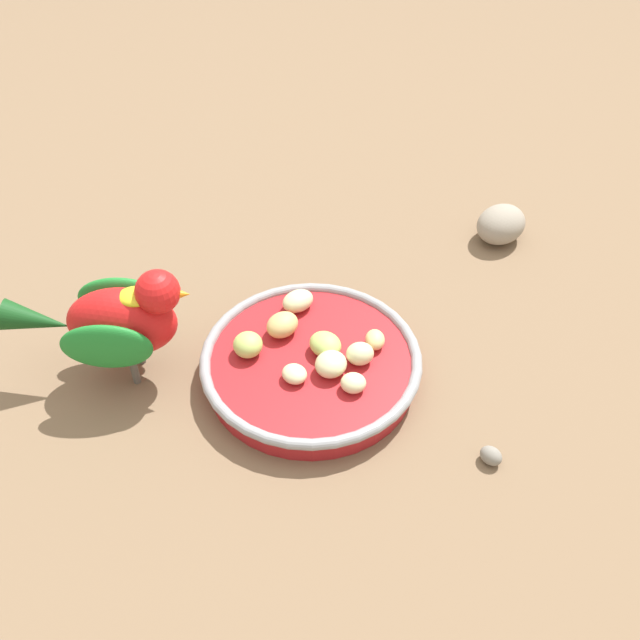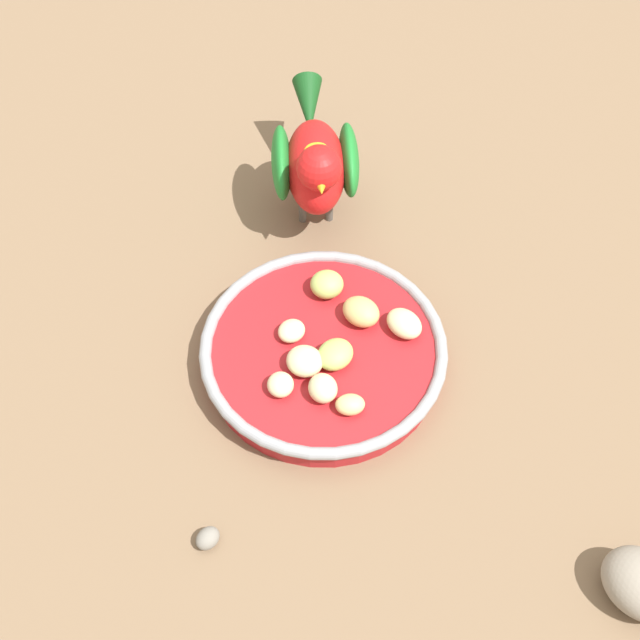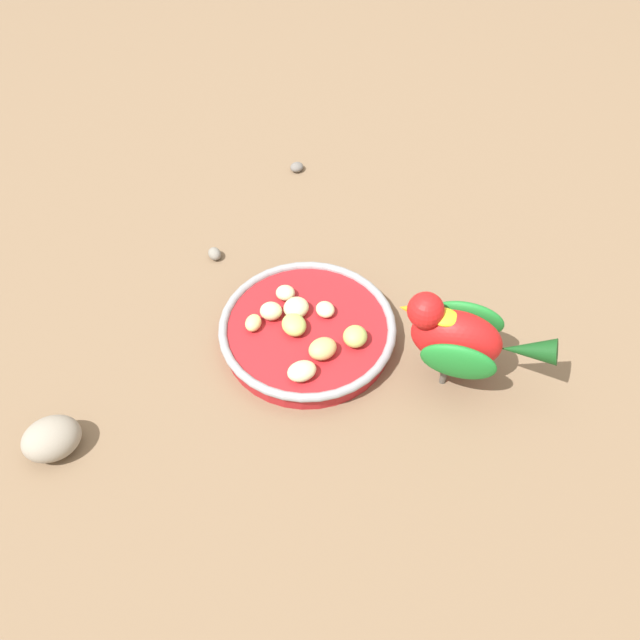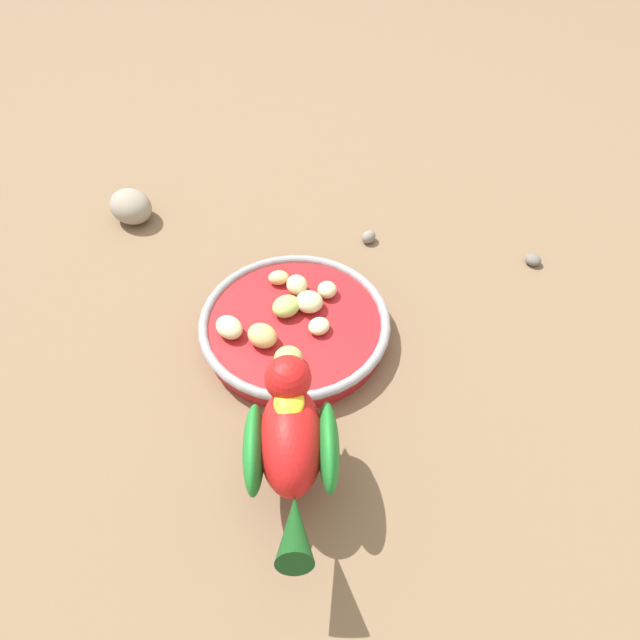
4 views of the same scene
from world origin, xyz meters
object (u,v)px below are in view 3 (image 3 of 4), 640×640
at_px(apple_piece_0, 271,311).
at_px(apple_piece_4, 325,309).
at_px(pebble_0, 297,167).
at_px(parrot, 460,337).
at_px(rock_large, 51,439).
at_px(apple_piece_6, 285,293).
at_px(feeding_bowl, 309,331).
at_px(apple_piece_8, 354,339).
at_px(pebble_1, 215,254).
at_px(apple_piece_2, 253,323).
at_px(apple_piece_7, 296,308).
at_px(apple_piece_1, 294,326).
at_px(apple_piece_3, 323,349).
at_px(apple_piece_5, 302,371).

height_order(apple_piece_0, apple_piece_4, apple_piece_0).
distance_m(apple_piece_0, pebble_0, 0.32).
distance_m(parrot, rock_large, 0.46).
bearing_deg(apple_piece_6, feeding_bowl, 45.50).
relative_size(apple_piece_4, pebble_0, 1.22).
bearing_deg(apple_piece_8, pebble_0, -153.57).
relative_size(pebble_0, pebble_1, 0.99).
relative_size(apple_piece_2, parrot, 0.14).
height_order(apple_piece_6, apple_piece_7, apple_piece_7).
xyz_separation_m(apple_piece_2, parrot, (-0.01, 0.24, 0.04)).
relative_size(apple_piece_0, pebble_0, 1.32).
height_order(feeding_bowl, parrot, parrot).
relative_size(apple_piece_8, pebble_1, 1.45).
distance_m(apple_piece_1, apple_piece_6, 0.06).
bearing_deg(apple_piece_3, pebble_0, -159.74).
xyz_separation_m(apple_piece_0, apple_piece_2, (0.02, -0.02, -0.00)).
height_order(apple_piece_2, apple_piece_4, apple_piece_2).
bearing_deg(apple_piece_6, apple_piece_4, 76.46).
height_order(apple_piece_1, apple_piece_8, apple_piece_8).
distance_m(apple_piece_0, apple_piece_1, 0.04).
bearing_deg(apple_piece_1, rock_large, -46.10).
xyz_separation_m(apple_piece_3, apple_piece_6, (-0.08, -0.07, -0.00)).
relative_size(feeding_bowl, pebble_0, 10.60).
height_order(parrot, pebble_1, parrot).
height_order(apple_piece_4, rock_large, rock_large).
xyz_separation_m(apple_piece_5, pebble_0, (-0.39, -0.11, -0.03)).
bearing_deg(apple_piece_4, pebble_1, -114.32).
height_order(apple_piece_6, pebble_0, apple_piece_6).
bearing_deg(pebble_0, apple_piece_7, 15.47).
xyz_separation_m(apple_piece_8, rock_large, (0.21, -0.29, -0.01)).
xyz_separation_m(apple_piece_6, apple_piece_8, (0.05, 0.10, 0.00)).
bearing_deg(apple_piece_0, pebble_0, -170.17).
height_order(apple_piece_7, pebble_0, apple_piece_7).
relative_size(apple_piece_0, pebble_1, 1.30).
bearing_deg(apple_piece_1, apple_piece_3, 58.66).
xyz_separation_m(apple_piece_3, apple_piece_4, (-0.06, -0.01, -0.00)).
bearing_deg(feeding_bowl, apple_piece_2, -75.91).
distance_m(apple_piece_5, apple_piece_8, 0.08).
bearing_deg(apple_piece_1, parrot, 90.42).
distance_m(apple_piece_7, pebble_0, 0.31).
xyz_separation_m(apple_piece_1, parrot, (-0.00, 0.19, 0.04)).
xyz_separation_m(apple_piece_0, apple_piece_7, (-0.01, 0.03, -0.00)).
xyz_separation_m(apple_piece_4, apple_piece_8, (0.04, 0.05, 0.00)).
bearing_deg(feeding_bowl, apple_piece_7, -131.18).
distance_m(apple_piece_6, apple_piece_7, 0.03).
distance_m(rock_large, pebble_1, 0.33).
bearing_deg(apple_piece_2, apple_piece_5, 53.75).
bearing_deg(pebble_0, apple_piece_4, 22.10).
distance_m(feeding_bowl, parrot, 0.19).
bearing_deg(apple_piece_5, apple_piece_6, -155.14).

